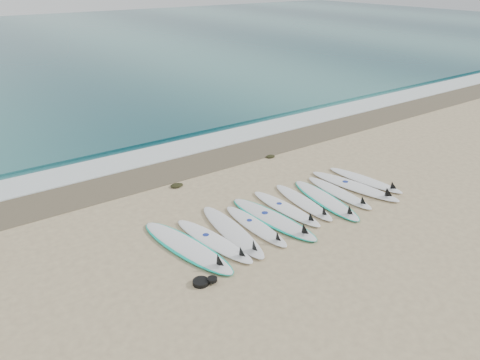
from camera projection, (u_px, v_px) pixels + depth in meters
ground at (289, 212)px, 11.73m from camera, size 120.00×120.00×0.00m
ocean at (8, 47)px, 35.73m from camera, size 120.00×55.00×0.03m
wet_sand_band at (203, 161)px, 14.76m from camera, size 120.00×1.80×0.01m
foam_band at (182, 148)px, 15.78m from camera, size 120.00×1.40×0.04m
wave_crest at (161, 136)px, 16.88m from camera, size 120.00×1.00×0.10m
surfboard_0 at (188, 247)px, 10.14m from camera, size 1.15×2.99×0.37m
surfboard_1 at (215, 241)px, 10.36m from camera, size 0.86×2.54×0.32m
surfboard_2 at (233, 232)px, 10.73m from camera, size 0.84×2.76×0.35m
surfboard_3 at (257, 226)px, 10.97m from camera, size 0.53×2.32×0.30m
surfboard_4 at (274, 219)px, 11.28m from camera, size 0.93×2.84×0.35m
surfboard_5 at (287, 209)px, 11.75m from camera, size 0.58×2.41×0.31m
surfboard_6 at (304, 202)px, 12.08m from camera, size 0.76×2.41×0.30m
surfboard_7 at (326, 200)px, 12.21m from camera, size 1.01×2.71×0.34m
surfboard_8 at (340, 193)px, 12.58m from camera, size 0.61×2.39×0.30m
surfboard_9 at (356, 186)px, 12.94m from camera, size 1.03×2.84×0.36m
surfboard_10 at (367, 180)px, 13.33m from camera, size 0.79×2.45×0.31m
seaweed_near at (177, 185)px, 13.06m from camera, size 0.37×0.29×0.07m
seaweed_far at (270, 156)px, 15.08m from camera, size 0.32×0.25×0.06m
leash_coil at (203, 282)px, 9.04m from camera, size 0.46×0.36×0.11m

